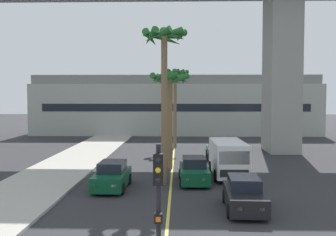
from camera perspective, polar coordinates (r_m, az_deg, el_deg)
The scene contains 12 objects.
sidewalk_left at distance 21.82m, azimuth -21.77°, elevation -11.06°, with size 4.80×80.00×0.15m, color #ADA89E.
lane_stripe_center at distance 27.92m, azimuth 0.56°, elevation -7.85°, with size 0.14×56.00×0.01m, color #DBCC4C.
pier_building_backdrop at distance 56.14m, azimuth 1.07°, elevation 1.81°, with size 38.81×8.04×8.05m.
car_queue_front at distance 19.45m, azimuth 10.77°, elevation -10.67°, with size 1.95×4.16×1.56m.
car_queue_second at distance 34.41m, azimuth 7.03°, elevation -4.56°, with size 1.90×4.13×1.56m.
car_queue_third at distance 23.56m, azimuth -7.95°, elevation -8.19°, with size 1.90×4.13×1.56m.
car_queue_fourth at distance 24.96m, azimuth 3.72°, elevation -7.52°, with size 1.90×4.13×1.56m.
delivery_van at distance 26.87m, azimuth 8.51°, elevation -5.55°, with size 2.25×5.29×2.36m.
traffic_light_median_near at distance 9.98m, azimuth -1.37°, elevation -12.24°, with size 0.24×0.37×4.20m.
palm_tree_near_median at distance 29.07m, azimuth 0.24°, elevation 3.59°, with size 3.03×3.04×7.10m.
palm_tree_mid_median at distance 24.14m, azimuth -0.48°, elevation 8.66°, with size 2.77×2.76×9.43m.
palm_tree_far_median at distance 41.11m, azimuth 1.01°, elevation 5.22°, with size 2.88×2.89×8.10m.
Camera 1 is at (0.47, -3.39, 5.38)m, focal length 42.96 mm.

